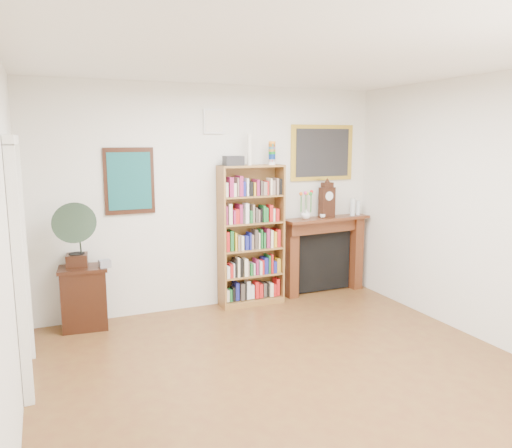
{
  "coord_description": "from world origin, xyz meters",
  "views": [
    {
      "loc": [
        -1.99,
        -3.47,
        2.14
      ],
      "look_at": [
        0.19,
        1.6,
        1.19
      ],
      "focal_mm": 35.0,
      "sensor_mm": 36.0,
      "label": 1
    }
  ],
  "objects_px": {
    "bookshelf": "(251,228)",
    "teacup": "(323,216)",
    "fireplace": "(324,248)",
    "mantel_clock": "(327,201)",
    "bottle_right": "(358,208)",
    "flower_vase": "(306,214)",
    "gramophone": "(76,231)",
    "side_cabinet": "(84,298)",
    "bottle_left": "(353,207)",
    "cd_stack": "(105,264)"
  },
  "relations": [
    {
      "from": "bottle_right",
      "to": "teacup",
      "type": "bearing_deg",
      "value": -174.96
    },
    {
      "from": "side_cabinet",
      "to": "bottle_left",
      "type": "xyz_separation_m",
      "value": [
        3.62,
        0.05,
        0.84
      ]
    },
    {
      "from": "side_cabinet",
      "to": "gramophone",
      "type": "bearing_deg",
      "value": -121.94
    },
    {
      "from": "bookshelf",
      "to": "fireplace",
      "type": "xyz_separation_m",
      "value": [
        1.13,
        0.07,
        -0.38
      ]
    },
    {
      "from": "gramophone",
      "to": "bottle_right",
      "type": "xyz_separation_m",
      "value": [
        3.77,
        0.14,
        0.03
      ]
    },
    {
      "from": "bookshelf",
      "to": "cd_stack",
      "type": "xyz_separation_m",
      "value": [
        -1.84,
        -0.15,
        -0.25
      ]
    },
    {
      "from": "bookshelf",
      "to": "bottle_left",
      "type": "distance_m",
      "value": 1.56
    },
    {
      "from": "flower_vase",
      "to": "bookshelf",
      "type": "bearing_deg",
      "value": -179.59
    },
    {
      "from": "bottle_left",
      "to": "teacup",
      "type": "bearing_deg",
      "value": -176.25
    },
    {
      "from": "teacup",
      "to": "bottle_left",
      "type": "distance_m",
      "value": 0.51
    },
    {
      "from": "bookshelf",
      "to": "cd_stack",
      "type": "distance_m",
      "value": 1.87
    },
    {
      "from": "bookshelf",
      "to": "cd_stack",
      "type": "relative_size",
      "value": 17.39
    },
    {
      "from": "fireplace",
      "to": "gramophone",
      "type": "bearing_deg",
      "value": 178.81
    },
    {
      "from": "fireplace",
      "to": "mantel_clock",
      "type": "distance_m",
      "value": 0.68
    },
    {
      "from": "fireplace",
      "to": "gramophone",
      "type": "relative_size",
      "value": 1.72
    },
    {
      "from": "flower_vase",
      "to": "bottle_right",
      "type": "height_order",
      "value": "bottle_right"
    },
    {
      "from": "gramophone",
      "to": "bottle_right",
      "type": "relative_size",
      "value": 3.75
    },
    {
      "from": "fireplace",
      "to": "bottle_right",
      "type": "xyz_separation_m",
      "value": [
        0.52,
        -0.04,
        0.55
      ]
    },
    {
      "from": "mantel_clock",
      "to": "gramophone",
      "type": "bearing_deg",
      "value": 177.1
    },
    {
      "from": "flower_vase",
      "to": "mantel_clock",
      "type": "bearing_deg",
      "value": 0.94
    },
    {
      "from": "teacup",
      "to": "fireplace",
      "type": "bearing_deg",
      "value": 48.57
    },
    {
      "from": "side_cabinet",
      "to": "flower_vase",
      "type": "height_order",
      "value": "flower_vase"
    },
    {
      "from": "teacup",
      "to": "bottle_right",
      "type": "xyz_separation_m",
      "value": [
        0.61,
        0.05,
        0.07
      ]
    },
    {
      "from": "gramophone",
      "to": "cd_stack",
      "type": "distance_m",
      "value": 0.48
    },
    {
      "from": "fireplace",
      "to": "bottle_right",
      "type": "relative_size",
      "value": 6.47
    },
    {
      "from": "flower_vase",
      "to": "bottle_right",
      "type": "xyz_separation_m",
      "value": [
        0.85,
        0.03,
        0.03
      ]
    },
    {
      "from": "flower_vase",
      "to": "cd_stack",
      "type": "bearing_deg",
      "value": -176.72
    },
    {
      "from": "bookshelf",
      "to": "gramophone",
      "type": "relative_size",
      "value": 2.78
    },
    {
      "from": "flower_vase",
      "to": "fireplace",
      "type": "bearing_deg",
      "value": 11.76
    },
    {
      "from": "fireplace",
      "to": "cd_stack",
      "type": "height_order",
      "value": "fireplace"
    },
    {
      "from": "flower_vase",
      "to": "bottle_right",
      "type": "relative_size",
      "value": 0.7
    },
    {
      "from": "bookshelf",
      "to": "flower_vase",
      "type": "distance_m",
      "value": 0.81
    },
    {
      "from": "bookshelf",
      "to": "fireplace",
      "type": "distance_m",
      "value": 1.19
    },
    {
      "from": "bottle_right",
      "to": "bottle_left",
      "type": "bearing_deg",
      "value": -168.78
    },
    {
      "from": "mantel_clock",
      "to": "bottle_right",
      "type": "relative_size",
      "value": 2.39
    },
    {
      "from": "bottle_right",
      "to": "gramophone",
      "type": "bearing_deg",
      "value": -177.87
    },
    {
      "from": "bookshelf",
      "to": "bottle_right",
      "type": "height_order",
      "value": "bookshelf"
    },
    {
      "from": "bookshelf",
      "to": "flower_vase",
      "type": "height_order",
      "value": "bookshelf"
    },
    {
      "from": "bookshelf",
      "to": "mantel_clock",
      "type": "relative_size",
      "value": 4.36
    },
    {
      "from": "teacup",
      "to": "mantel_clock",
      "type": "bearing_deg",
      "value": 21.68
    },
    {
      "from": "mantel_clock",
      "to": "teacup",
      "type": "relative_size",
      "value": 6.37
    },
    {
      "from": "bottle_left",
      "to": "cd_stack",
      "type": "bearing_deg",
      "value": -177.34
    },
    {
      "from": "bookshelf",
      "to": "teacup",
      "type": "xyz_separation_m",
      "value": [
        1.04,
        -0.02,
        0.09
      ]
    },
    {
      "from": "gramophone",
      "to": "mantel_clock",
      "type": "bearing_deg",
      "value": 9.14
    },
    {
      "from": "side_cabinet",
      "to": "bottle_left",
      "type": "bearing_deg",
      "value": 6.82
    },
    {
      "from": "bookshelf",
      "to": "teacup",
      "type": "bearing_deg",
      "value": -0.82
    },
    {
      "from": "side_cabinet",
      "to": "bottle_left",
      "type": "distance_m",
      "value": 3.71
    },
    {
      "from": "side_cabinet",
      "to": "mantel_clock",
      "type": "bearing_deg",
      "value": 6.92
    },
    {
      "from": "gramophone",
      "to": "flower_vase",
      "type": "xyz_separation_m",
      "value": [
        2.92,
        0.11,
        0.0
      ]
    },
    {
      "from": "side_cabinet",
      "to": "bottle_right",
      "type": "relative_size",
      "value": 3.6
    }
  ]
}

